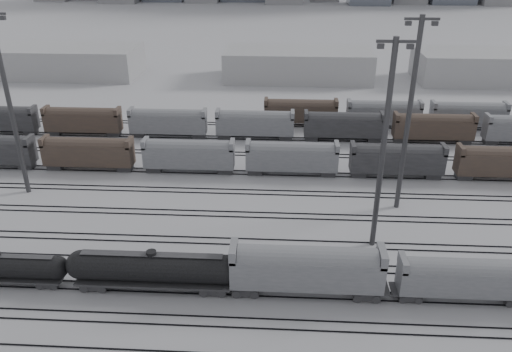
# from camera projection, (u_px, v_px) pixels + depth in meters

# --- Properties ---
(ground) EXTENTS (900.00, 900.00, 0.00)m
(ground) POSITION_uv_depth(u_px,v_px,m) (220.00, 297.00, 54.45)
(ground) COLOR #B4B3B8
(ground) RESTS_ON ground
(tracks) EXTENTS (220.00, 71.50, 0.16)m
(tracks) POSITION_uv_depth(u_px,v_px,m) (235.00, 216.00, 70.19)
(tracks) COLOR black
(tracks) RESTS_ON ground
(tank_car_a) EXTENTS (15.74, 2.62, 3.89)m
(tank_car_a) POSITION_uv_depth(u_px,v_px,m) (0.00, 267.00, 55.68)
(tank_car_a) COLOR #262629
(tank_car_a) RESTS_ON ground
(tank_car_b) EXTENTS (19.27, 3.21, 4.76)m
(tank_car_b) POSITION_uv_depth(u_px,v_px,m) (153.00, 268.00, 54.55)
(tank_car_b) COLOR #262629
(tank_car_b) RESTS_ON ground
(hopper_car_a) EXTENTS (16.43, 3.26, 5.87)m
(hopper_car_a) POSITION_uv_depth(u_px,v_px,m) (307.00, 267.00, 53.30)
(hopper_car_a) COLOR #262629
(hopper_car_a) RESTS_ON ground
(hopper_car_b) EXTENTS (14.08, 2.80, 5.03)m
(hopper_car_b) POSITION_uv_depth(u_px,v_px,m) (466.00, 276.00, 52.65)
(hopper_car_b) COLOR #262629
(hopper_car_b) RESTS_ON ground
(light_mast_b) EXTENTS (4.32, 0.69, 26.99)m
(light_mast_b) POSITION_uv_depth(u_px,v_px,m) (9.00, 102.00, 70.95)
(light_mast_b) COLOR #38383B
(light_mast_b) RESTS_ON ground
(light_mast_c) EXTENTS (4.17, 0.67, 26.04)m
(light_mast_c) POSITION_uv_depth(u_px,v_px,m) (384.00, 144.00, 57.90)
(light_mast_c) COLOR #38383B
(light_mast_c) RESTS_ON ground
(light_mast_d) EXTENTS (4.32, 0.69, 26.98)m
(light_mast_d) POSITION_uv_depth(u_px,v_px,m) (409.00, 113.00, 66.61)
(light_mast_d) COLOR #38383B
(light_mast_d) RESTS_ON ground
(bg_string_near) EXTENTS (151.00, 3.00, 5.60)m
(bg_string_near) POSITION_uv_depth(u_px,v_px,m) (292.00, 159.00, 81.67)
(bg_string_near) COLOR slate
(bg_string_near) RESTS_ON ground
(bg_string_mid) EXTENTS (151.00, 3.00, 5.60)m
(bg_string_mid) POSITION_uv_depth(u_px,v_px,m) (343.00, 127.00, 95.57)
(bg_string_mid) COLOR #262629
(bg_string_mid) RESTS_ON ground
(bg_string_far) EXTENTS (66.00, 3.00, 5.60)m
(bg_string_far) POSITION_uv_depth(u_px,v_px,m) (426.00, 115.00, 101.87)
(bg_string_far) COLOR #48392E
(bg_string_far) RESTS_ON ground
(warehouse_left) EXTENTS (50.00, 18.00, 8.00)m
(warehouse_left) POSITION_uv_depth(u_px,v_px,m) (51.00, 61.00, 141.48)
(warehouse_left) COLOR #AEAEB1
(warehouse_left) RESTS_ON ground
(warehouse_mid) EXTENTS (40.00, 18.00, 8.00)m
(warehouse_mid) POSITION_uv_depth(u_px,v_px,m) (298.00, 64.00, 137.83)
(warehouse_mid) COLOR #AEAEB1
(warehouse_mid) RESTS_ON ground
(warehouse_right) EXTENTS (35.00, 18.00, 8.00)m
(warehouse_right) POSITION_uv_depth(u_px,v_px,m) (482.00, 67.00, 135.22)
(warehouse_right) COLOR #AEAEB1
(warehouse_right) RESTS_ON ground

